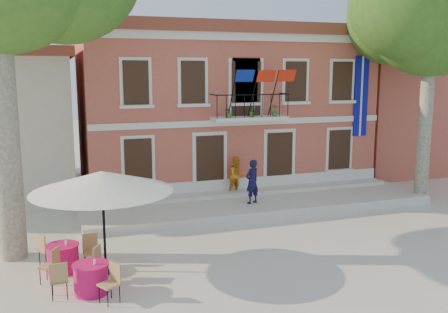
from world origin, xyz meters
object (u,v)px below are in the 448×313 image
plane_tree_east (433,10)px  cafe_table_0 (63,257)px  pedestrian_orange (237,176)px  pedestrian_navy (252,182)px  cafe_table_1 (91,277)px  patio_umbrella (102,182)px

plane_tree_east → cafe_table_0: 16.67m
pedestrian_orange → cafe_table_0: (-7.11, -5.50, -0.68)m
pedestrian_navy → pedestrian_orange: size_ratio=1.08×
pedestrian_navy → pedestrian_orange: bearing=-111.8°
plane_tree_east → pedestrian_orange: plane_tree_east is taller
pedestrian_navy → pedestrian_orange: (-0.08, 1.52, -0.06)m
plane_tree_east → cafe_table_1: (-13.96, -4.82, -7.42)m
pedestrian_navy → cafe_table_0: (-7.19, -3.98, -0.74)m
cafe_table_0 → cafe_table_1: size_ratio=1.00×
pedestrian_navy → cafe_table_0: 8.25m
pedestrian_orange → cafe_table_1: (-6.48, -7.15, -0.68)m
plane_tree_east → cafe_table_0: bearing=-167.8°
plane_tree_east → cafe_table_1: 16.53m
patio_umbrella → pedestrian_orange: patio_umbrella is taller
patio_umbrella → pedestrian_orange: bearing=44.3°
patio_umbrella → cafe_table_0: 2.40m
plane_tree_east → patio_umbrella: 14.92m
patio_umbrella → cafe_table_1: (-0.47, -1.29, -2.11)m
cafe_table_1 → patio_umbrella: bearing=70.1°
pedestrian_orange → pedestrian_navy: bearing=-102.3°
plane_tree_east → pedestrian_navy: size_ratio=6.10×
patio_umbrella → cafe_table_1: size_ratio=2.03×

